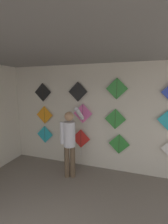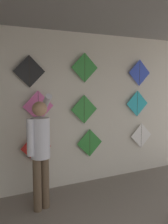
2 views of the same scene
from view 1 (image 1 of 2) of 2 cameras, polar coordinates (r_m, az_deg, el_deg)
back_panel at (r=4.00m, az=5.87°, el=-2.30°), size 5.99×0.06×2.80m
ceiling_slab at (r=2.19m, az=-4.98°, el=25.50°), size 5.99×4.53×0.04m
shopkeeper at (r=3.68m, az=-5.50°, el=-10.06°), size 0.43×0.67×1.75m
kite_0 at (r=4.69m, az=-14.70°, el=-8.26°), size 0.53×0.01×0.53m
kite_1 at (r=4.22m, az=-1.21°, el=-10.62°), size 0.53×0.04×0.74m
kite_2 at (r=4.02m, az=13.19°, el=-11.77°), size 0.53×0.01×0.53m
kite_4 at (r=4.54m, az=-14.83°, el=-1.11°), size 0.53×0.01×0.53m
kite_5 at (r=4.01m, az=-0.47°, el=-0.57°), size 0.53×0.01×0.53m
kite_6 at (r=3.85m, az=11.82°, el=-2.64°), size 0.53×0.01×0.53m
kite_8 at (r=4.48m, az=-15.45°, el=7.23°), size 0.53×0.01×0.53m
kite_9 at (r=3.99m, az=-2.37°, el=7.74°), size 0.53×0.01×0.53m
kite_10 at (r=3.76m, az=12.37°, el=8.69°), size 0.53×0.01×0.53m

